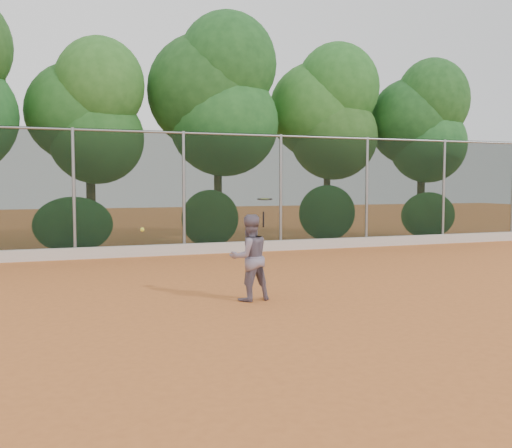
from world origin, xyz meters
name	(u,v)px	position (x,y,z in m)	size (l,w,h in m)	color
ground	(276,300)	(0.00, 0.00, 0.00)	(80.00, 80.00, 0.00)	#CA6B2F
concrete_curb	(186,249)	(0.00, 6.82, 0.15)	(24.00, 0.20, 0.30)	silver
tennis_player	(249,258)	(-0.44, 0.12, 0.74)	(0.72, 0.56, 1.48)	slate
chainlink_fence	(184,189)	(0.00, 7.00, 1.86)	(24.09, 0.09, 3.50)	black
foliage_backdrop	(152,107)	(-0.55, 8.98, 4.40)	(23.70, 3.63, 7.55)	#462A1B
tennis_racket	(265,201)	(-0.19, 0.07, 1.70)	(0.32, 0.32, 0.50)	black
tennis_ball_in_flight	(142,230)	(-2.32, -0.26, 1.30)	(0.06, 0.06, 0.06)	yellow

